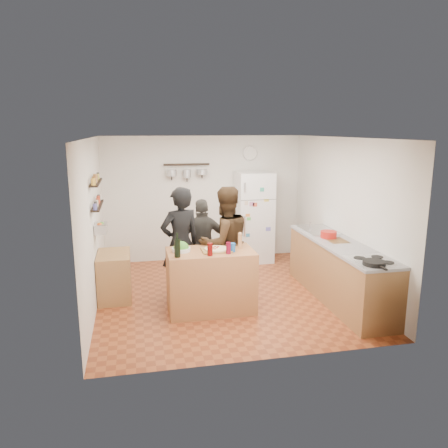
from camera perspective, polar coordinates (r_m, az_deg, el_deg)
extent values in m
plane|color=brown|center=(7.18, 0.16, -9.17)|extent=(4.20, 4.20, 0.00)
plane|color=white|center=(6.68, 0.18, 11.20)|extent=(4.20, 4.20, 0.00)
plane|color=silver|center=(8.86, -2.64, 3.35)|extent=(4.00, 0.00, 4.00)
plane|color=silver|center=(6.71, -16.78, -0.09)|extent=(0.00, 4.20, 4.20)
plane|color=silver|center=(7.49, 15.32, 1.25)|extent=(0.00, 4.20, 4.20)
cube|color=#A3613C|center=(6.46, -1.74, -7.39)|extent=(1.25, 0.72, 0.91)
cube|color=olive|center=(6.31, -1.02, -3.42)|extent=(0.42, 0.34, 0.02)
cylinder|color=beige|center=(6.30, -1.02, -3.26)|extent=(0.34, 0.34, 0.02)
cylinder|color=silver|center=(6.30, -5.62, -3.34)|extent=(0.27, 0.27, 0.05)
cylinder|color=black|center=(6.01, -6.12, -3.15)|extent=(0.08, 0.08, 0.25)
cylinder|color=#510707|center=(6.06, -1.84, -3.32)|extent=(0.07, 0.07, 0.18)
cylinder|color=#5D081D|center=(6.15, 0.58, -3.15)|extent=(0.07, 0.07, 0.16)
cylinder|color=#AF7749|center=(6.43, 2.10, -2.33)|extent=(0.06, 0.06, 0.19)
cylinder|color=#1A4F91|center=(6.24, 1.14, -3.08)|extent=(0.08, 0.08, 0.13)
imported|color=black|center=(6.80, -5.71, -2.58)|extent=(0.75, 0.61, 1.78)
imported|color=black|center=(6.80, 0.12, -2.53)|extent=(1.02, 0.89, 1.78)
imported|color=#2D2B28|center=(7.30, -2.76, -2.58)|extent=(0.89, 0.38, 1.51)
cube|color=#9E7042|center=(7.08, 14.79, -6.05)|extent=(0.63, 2.63, 0.90)
cube|color=white|center=(6.15, 18.94, -4.62)|extent=(0.60, 0.62, 0.02)
cylinder|color=black|center=(5.94, 19.01, -4.83)|extent=(0.29, 0.29, 0.06)
cube|color=silver|center=(7.69, 12.18, -0.85)|extent=(0.50, 0.80, 0.03)
cube|color=olive|center=(7.07, 14.50, -2.17)|extent=(0.30, 0.40, 0.02)
cylinder|color=#B41B14|center=(7.20, 13.50, -1.33)|extent=(0.26, 0.26, 0.11)
cube|color=white|center=(8.78, 3.88, 0.93)|extent=(0.70, 0.68, 1.80)
cylinder|color=silver|center=(8.94, 3.42, 9.22)|extent=(0.30, 0.03, 0.30)
cube|color=black|center=(6.85, -16.19, 2.33)|extent=(0.12, 1.00, 0.02)
cube|color=black|center=(6.81, -16.37, 5.23)|extent=(0.12, 1.00, 0.02)
cube|color=silver|center=(6.92, -15.77, -0.51)|extent=(0.18, 0.35, 0.14)
cube|color=#A77F46|center=(7.13, -14.11, -6.59)|extent=(0.50, 0.80, 0.73)
cube|color=black|center=(8.63, -4.90, 7.76)|extent=(0.90, 0.04, 0.04)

